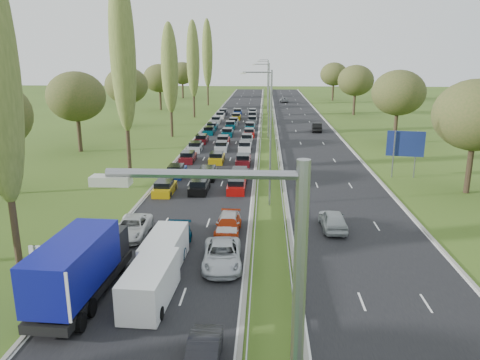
# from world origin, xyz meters

# --- Properties ---
(ground) EXTENTS (260.00, 260.00, 0.00)m
(ground) POSITION_xyz_m (4.50, 80.00, 0.00)
(ground) COLOR #344E18
(ground) RESTS_ON ground
(near_carriageway) EXTENTS (10.50, 215.00, 0.04)m
(near_carriageway) POSITION_xyz_m (-2.25, 82.50, 0.00)
(near_carriageway) COLOR black
(near_carriageway) RESTS_ON ground
(far_carriageway) EXTENTS (10.50, 215.00, 0.04)m
(far_carriageway) POSITION_xyz_m (11.25, 82.50, 0.00)
(far_carriageway) COLOR black
(far_carriageway) RESTS_ON ground
(central_reservation) EXTENTS (2.36, 215.00, 0.32)m
(central_reservation) POSITION_xyz_m (4.50, 82.50, 0.55)
(central_reservation) COLOR gray
(central_reservation) RESTS_ON ground
(lamp_columns) EXTENTS (0.18, 140.18, 12.00)m
(lamp_columns) POSITION_xyz_m (4.50, 78.00, 6.00)
(lamp_columns) COLOR gray
(lamp_columns) RESTS_ON ground
(poplar_row) EXTENTS (2.80, 127.80, 22.44)m
(poplar_row) POSITION_xyz_m (-11.50, 68.17, 12.39)
(poplar_row) COLOR #2D2116
(poplar_row) RESTS_ON ground
(woodland_left) EXTENTS (8.00, 166.00, 11.10)m
(woodland_left) POSITION_xyz_m (-22.00, 62.63, 7.68)
(woodland_left) COLOR #2D2116
(woodland_left) RESTS_ON ground
(woodland_right) EXTENTS (8.00, 153.00, 11.10)m
(woodland_right) POSITION_xyz_m (24.00, 66.67, 7.68)
(woodland_right) COLOR #2D2116
(woodland_right) RESTS_ON ground
(traffic_queue_fill) EXTENTS (9.03, 67.43, 0.80)m
(traffic_queue_fill) POSITION_xyz_m (-2.25, 77.45, 0.44)
(traffic_queue_fill) COLOR #BF990C
(traffic_queue_fill) RESTS_ON ground
(near_car_2) EXTENTS (2.51, 5.16, 1.41)m
(near_car_2) POSITION_xyz_m (-5.85, 34.87, 0.73)
(near_car_2) COLOR silver
(near_car_2) RESTS_ON near_carriageway
(near_car_7) EXTENTS (2.05, 4.89, 1.41)m
(near_car_7) POSITION_xyz_m (-2.17, 32.55, 0.72)
(near_car_7) COLOR #053755
(near_car_7) RESTS_ON near_carriageway
(near_car_9) EXTENTS (1.41, 4.03, 1.33)m
(near_car_9) POSITION_xyz_m (1.48, 19.86, 0.68)
(near_car_9) COLOR black
(near_car_9) RESTS_ON near_carriageway
(near_car_10) EXTENTS (2.80, 5.44, 1.47)m
(near_car_10) POSITION_xyz_m (1.36, 30.12, 0.75)
(near_car_10) COLOR silver
(near_car_10) RESTS_ON near_carriageway
(near_car_11) EXTENTS (1.94, 4.55, 1.31)m
(near_car_11) POSITION_xyz_m (1.31, 35.76, 0.67)
(near_car_11) COLOR #B32D0B
(near_car_11) RESTS_ON near_carriageway
(near_car_12) EXTENTS (1.78, 4.40, 1.50)m
(near_car_12) POSITION_xyz_m (1.29, 36.03, 0.77)
(near_car_12) COLOR white
(near_car_12) RESTS_ON near_carriageway
(far_car_0) EXTENTS (1.96, 4.62, 1.56)m
(far_car_0) POSITION_xyz_m (9.39, 37.14, 0.80)
(far_car_0) COLOR #ACB3B6
(far_car_0) RESTS_ON far_carriageway
(far_car_1) EXTENTS (1.84, 4.71, 1.53)m
(far_car_1) POSITION_xyz_m (13.16, 85.63, 0.78)
(far_car_1) COLOR black
(far_car_1) RESTS_ON far_carriageway
(far_car_2) EXTENTS (2.57, 5.14, 1.40)m
(far_car_2) POSITION_xyz_m (9.31, 138.71, 0.72)
(far_car_2) COLOR slate
(far_car_2) RESTS_ON far_carriageway
(blue_lorry) EXTENTS (2.53, 9.11, 3.84)m
(blue_lorry) POSITION_xyz_m (-5.98, 25.51, 1.99)
(blue_lorry) COLOR black
(blue_lorry) RESTS_ON near_carriageway
(white_van_front) EXTENTS (2.13, 5.43, 2.18)m
(white_van_front) POSITION_xyz_m (-2.15, 25.55, 1.12)
(white_van_front) COLOR white
(white_van_front) RESTS_ON near_carriageway
(white_van_rear) EXTENTS (2.09, 5.32, 2.14)m
(white_van_rear) POSITION_xyz_m (-2.30, 30.09, 1.10)
(white_van_rear) COLOR white
(white_van_rear) RESTS_ON near_carriageway
(info_sign) EXTENTS (1.50, 0.16, 2.10)m
(info_sign) POSITION_xyz_m (-9.40, 27.86, 1.37)
(info_sign) COLOR gray
(info_sign) RESTS_ON ground
(direction_sign) EXTENTS (3.96, 0.78, 5.20)m
(direction_sign) POSITION_xyz_m (19.40, 53.77, 3.57)
(direction_sign) COLOR gray
(direction_sign) RESTS_ON ground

